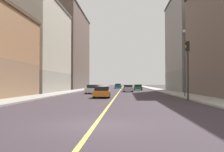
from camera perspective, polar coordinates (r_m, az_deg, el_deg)
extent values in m
plane|color=#362C34|center=(10.45, -3.81, -10.81)|extent=(400.00, 400.00, 0.00)
cube|color=#9E9B93|center=(59.76, 10.52, -3.04)|extent=(3.06, 168.00, 0.15)
cube|color=#9E9B93|center=(60.13, -6.74, -3.05)|extent=(3.06, 168.00, 0.15)
cube|color=#E5D14C|center=(59.27, 1.86, -3.15)|extent=(0.16, 154.00, 0.01)
cube|color=slate|center=(53.42, 18.91, -1.11)|extent=(10.62, 18.03, 4.00)
cube|color=gray|center=(54.27, 18.82, 8.68)|extent=(10.62, 18.03, 14.45)
cube|color=#9D9688|center=(48.10, -17.72, -1.34)|extent=(10.62, 18.88, 3.55)
cube|color=#BCB29E|center=(48.73, -17.65, 7.82)|extent=(10.62, 18.88, 11.96)
cube|color=#545047|center=(50.10, -17.59, 14.81)|extent=(10.92, 19.18, 0.40)
cube|color=brown|center=(71.55, -10.74, -1.20)|extent=(10.62, 25.65, 4.12)
cube|color=brown|center=(72.36, -10.70, 7.08)|extent=(10.62, 25.65, 16.73)
cube|color=#2B221D|center=(74.13, -10.67, 13.64)|extent=(10.92, 25.95, 0.40)
cylinder|color=#2D2D2D|center=(24.93, 16.56, 0.02)|extent=(0.16, 0.16, 4.66)
cube|color=black|center=(25.15, 16.51, 6.37)|extent=(0.28, 0.32, 0.90)
sphere|color=#320404|center=(25.16, 16.15, 6.98)|extent=(0.20, 0.20, 0.20)
sphere|color=orange|center=(25.12, 16.15, 6.35)|extent=(0.20, 0.20, 0.20)
sphere|color=black|center=(25.08, 16.16, 5.72)|extent=(0.20, 0.20, 0.20)
cylinder|color=#4C4C51|center=(30.79, 15.86, 2.55)|extent=(0.14, 0.14, 7.39)
sphere|color=#EAEACC|center=(31.29, 15.81, 9.58)|extent=(0.36, 0.36, 0.36)
cube|color=#196670|center=(74.62, 1.35, -2.38)|extent=(1.93, 4.27, 0.70)
cube|color=black|center=(74.80, 1.35, -1.93)|extent=(1.67, 1.92, 0.50)
cylinder|color=black|center=(75.95, 0.72, -2.56)|extent=(0.23, 0.64, 0.64)
cylinder|color=black|center=(75.93, 2.01, -2.56)|extent=(0.23, 0.64, 0.64)
cylinder|color=black|center=(73.33, 0.67, -2.59)|extent=(0.23, 0.64, 0.64)
cylinder|color=black|center=(73.30, 2.00, -2.59)|extent=(0.23, 0.64, 0.64)
cube|color=#1E6B38|center=(59.24, 5.83, -2.63)|extent=(1.97, 4.52, 0.63)
cube|color=black|center=(59.23, 5.83, -2.11)|extent=(1.69, 2.27, 0.45)
cylinder|color=black|center=(60.62, 5.01, -2.81)|extent=(0.24, 0.65, 0.64)
cylinder|color=black|center=(60.65, 6.60, -2.81)|extent=(0.24, 0.65, 0.64)
cylinder|color=black|center=(57.85, 5.02, -2.87)|extent=(0.24, 0.65, 0.64)
cylinder|color=black|center=(57.88, 6.69, -2.87)|extent=(0.24, 0.65, 0.64)
cube|color=orange|center=(29.17, -2.27, -3.85)|extent=(1.98, 4.08, 0.57)
cube|color=black|center=(29.05, -2.28, -2.82)|extent=(1.67, 1.78, 0.48)
cylinder|color=black|center=(30.47, -3.71, -4.09)|extent=(0.25, 0.65, 0.64)
cylinder|color=black|center=(30.39, -0.60, -4.10)|extent=(0.25, 0.65, 0.64)
cylinder|color=black|center=(27.99, -4.08, -4.32)|extent=(0.25, 0.65, 0.64)
cylinder|color=black|center=(27.91, -0.70, -4.33)|extent=(0.25, 0.65, 0.64)
cube|color=silver|center=(48.03, 3.62, -2.89)|extent=(1.90, 4.21, 0.64)
cube|color=black|center=(48.21, 3.60, -2.24)|extent=(1.60, 2.04, 0.44)
cylinder|color=black|center=(49.28, 2.63, -3.11)|extent=(0.25, 0.65, 0.64)
cylinder|color=black|center=(49.36, 4.44, -3.11)|extent=(0.25, 0.65, 0.64)
cylinder|color=black|center=(46.72, 2.74, -3.20)|extent=(0.25, 0.65, 0.64)
cylinder|color=black|center=(46.81, 4.65, -3.19)|extent=(0.25, 0.65, 0.64)
cube|color=white|center=(40.26, -4.26, -3.14)|extent=(2.03, 4.32, 0.66)
cube|color=black|center=(40.32, -4.24, -2.31)|extent=(1.72, 2.12, 0.51)
cylinder|color=black|center=(41.71, -5.13, -3.40)|extent=(0.24, 0.65, 0.64)
cylinder|color=black|center=(41.44, -2.79, -3.41)|extent=(0.24, 0.65, 0.64)
cylinder|color=black|center=(39.12, -5.82, -3.52)|extent=(0.24, 0.65, 0.64)
cylinder|color=black|center=(38.83, -3.33, -3.54)|extent=(0.24, 0.65, 0.64)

